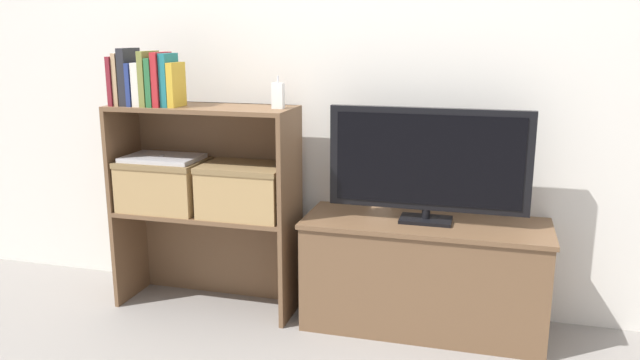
{
  "coord_description": "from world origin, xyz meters",
  "views": [
    {
      "loc": [
        0.71,
        -2.4,
        1.28
      ],
      "look_at": [
        0.0,
        0.15,
        0.65
      ],
      "focal_mm": 35.0,
      "sensor_mm": 36.0,
      "label": 1
    }
  ],
  "objects": [
    {
      "name": "book_forest",
      "position": [
        -0.74,
        0.1,
        1.07
      ],
      "size": [
        0.03,
        0.15,
        0.21
      ],
      "color": "#286638",
      "rests_on": "bookshelf_upper_tier"
    },
    {
      "name": "book_maroon",
      "position": [
        -0.94,
        0.1,
        1.07
      ],
      "size": [
        0.02,
        0.15,
        0.22
      ],
      "color": "maroon",
      "rests_on": "bookshelf_upper_tier"
    },
    {
      "name": "book_navy",
      "position": [
        -0.85,
        0.1,
        1.05
      ],
      "size": [
        0.02,
        0.15,
        0.19
      ],
      "color": "navy",
      "rests_on": "bookshelf_upper_tier"
    },
    {
      "name": "laptop",
      "position": [
        -0.76,
        0.14,
        0.71
      ],
      "size": [
        0.35,
        0.23,
        0.02
      ],
      "color": "#BCBCC1",
      "rests_on": "storage_basket_left"
    },
    {
      "name": "book_teal",
      "position": [
        -0.68,
        0.1,
        1.08
      ],
      "size": [
        0.03,
        0.13,
        0.23
      ],
      "color": "#1E7075",
      "rests_on": "bookshelf_upper_tier"
    },
    {
      "name": "book_olive",
      "position": [
        -0.78,
        0.1,
        1.08
      ],
      "size": [
        0.03,
        0.15,
        0.24
      ],
      "color": "olive",
      "rests_on": "bookshelf_upper_tier"
    },
    {
      "name": "storage_basket_right",
      "position": [
        -0.35,
        0.14,
        0.6
      ],
      "size": [
        0.38,
        0.28,
        0.23
      ],
      "color": "tan",
      "rests_on": "bookshelf_lower_tier"
    },
    {
      "name": "bookshelf_lower_tier",
      "position": [
        -0.55,
        0.21,
        0.3
      ],
      "size": [
        0.85,
        0.31,
        0.47
      ],
      "color": "brown",
      "rests_on": "ground_plane"
    },
    {
      "name": "book_mustard",
      "position": [
        -0.65,
        0.1,
        1.06
      ],
      "size": [
        0.03,
        0.13,
        0.19
      ],
      "color": "gold",
      "rests_on": "bookshelf_upper_tier"
    },
    {
      "name": "book_crimson",
      "position": [
        -0.71,
        0.1,
        1.08
      ],
      "size": [
        0.03,
        0.15,
        0.24
      ],
      "color": "#B22328",
      "rests_on": "bookshelf_upper_tier"
    },
    {
      "name": "book_ivory",
      "position": [
        -0.81,
        0.1,
        1.06
      ],
      "size": [
        0.03,
        0.14,
        0.19
      ],
      "color": "silver",
      "rests_on": "bookshelf_upper_tier"
    },
    {
      "name": "tv",
      "position": [
        0.46,
        0.19,
        0.75
      ],
      "size": [
        0.84,
        0.14,
        0.49
      ],
      "color": "black",
      "rests_on": "tv_stand"
    },
    {
      "name": "book_tan",
      "position": [
        -0.91,
        0.1,
        1.08
      ],
      "size": [
        0.02,
        0.14,
        0.23
      ],
      "color": "tan",
      "rests_on": "bookshelf_upper_tier"
    },
    {
      "name": "tv_stand",
      "position": [
        0.46,
        0.19,
        0.25
      ],
      "size": [
        1.05,
        0.4,
        0.49
      ],
      "color": "brown",
      "rests_on": "ground_plane"
    },
    {
      "name": "storage_basket_left",
      "position": [
        -0.76,
        0.14,
        0.6
      ],
      "size": [
        0.38,
        0.28,
        0.23
      ],
      "color": "tan",
      "rests_on": "bookshelf_lower_tier"
    },
    {
      "name": "ground_plane",
      "position": [
        0.0,
        0.0,
        0.0
      ],
      "size": [
        16.0,
        16.0,
        0.0
      ],
      "primitive_type": "plane",
      "color": "gray"
    },
    {
      "name": "wall_back",
      "position": [
        0.0,
        0.42,
        1.2
      ],
      "size": [
        10.0,
        0.05,
        2.4
      ],
      "color": "silver",
      "rests_on": "ground_plane"
    },
    {
      "name": "baby_monitor",
      "position": [
        -0.19,
        0.15,
        1.02
      ],
      "size": [
        0.05,
        0.03,
        0.14
      ],
      "color": "white",
      "rests_on": "bookshelf_upper_tier"
    },
    {
      "name": "bookshelf_upper_tier",
      "position": [
        -0.55,
        0.21,
        0.78
      ],
      "size": [
        0.85,
        0.31,
        0.49
      ],
      "color": "brown",
      "rests_on": "bookshelf_lower_tier"
    },
    {
      "name": "book_charcoal",
      "position": [
        -0.88,
        0.1,
        1.09
      ],
      "size": [
        0.04,
        0.14,
        0.25
      ],
      "color": "#232328",
      "rests_on": "bookshelf_upper_tier"
    }
  ]
}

